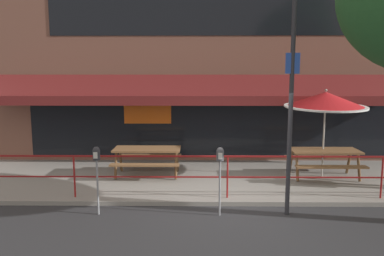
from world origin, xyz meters
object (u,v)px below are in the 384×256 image
object	(u,v)px
picnic_table_centre	(324,156)
street_sign_pole	(291,108)
picnic_table_left	(147,154)
patio_umbrella_centre	(326,100)
parking_meter_far	(220,161)
parking_meter_near	(97,160)

from	to	relation	value
picnic_table_centre	street_sign_pole	world-z (taller)	street_sign_pole
picnic_table_centre	street_sign_pole	distance (m)	3.24
picnic_table_left	street_sign_pole	world-z (taller)	street_sign_pole
picnic_table_centre	patio_umbrella_centre	bearing A→B (deg)	90.00
picnic_table_centre	parking_meter_far	bearing A→B (deg)	-139.64
parking_meter_far	patio_umbrella_centre	bearing A→B (deg)	41.69
parking_meter_far	street_sign_pole	size ratio (longest dim) A/B	0.33
picnic_table_centre	parking_meter_far	distance (m)	3.90
picnic_table_left	patio_umbrella_centre	size ratio (longest dim) A/B	0.76
picnic_table_centre	patio_umbrella_centre	size ratio (longest dim) A/B	0.76
parking_meter_near	street_sign_pole	distance (m)	4.02
picnic_table_left	parking_meter_near	world-z (taller)	parking_meter_near
patio_umbrella_centre	parking_meter_far	xyz separation A→B (m)	(-2.95, -2.63, -1.03)
street_sign_pole	picnic_table_centre	bearing A→B (deg)	57.30
picnic_table_centre	parking_meter_far	world-z (taller)	parking_meter_far
picnic_table_left	patio_umbrella_centre	world-z (taller)	patio_umbrella_centre
parking_meter_near	parking_meter_far	world-z (taller)	same
picnic_table_centre	picnic_table_left	bearing A→B (deg)	178.11
parking_meter_far	street_sign_pole	xyz separation A→B (m)	(1.39, 0.08, 1.04)
parking_meter_near	parking_meter_far	xyz separation A→B (m)	(2.49, -0.04, 0.00)
picnic_table_left	picnic_table_centre	size ratio (longest dim) A/B	1.00
patio_umbrella_centre	street_sign_pole	distance (m)	2.99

